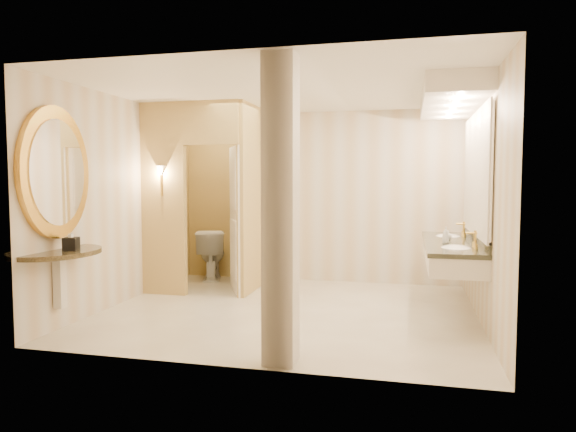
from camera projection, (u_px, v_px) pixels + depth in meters
name	position (u px, v px, depth m)	size (l,w,h in m)	color
floor	(289.00, 310.00, 6.38)	(4.50, 4.50, 0.00)	silver
ceiling	(289.00, 91.00, 6.19)	(4.50, 4.50, 0.00)	white
wall_back	(317.00, 197.00, 8.23)	(4.50, 0.02, 2.70)	beige
wall_front	(234.00, 212.00, 4.34)	(4.50, 0.02, 2.70)	beige
wall_left	(124.00, 200.00, 6.80)	(0.02, 4.00, 2.70)	beige
wall_right	(483.00, 204.00, 5.77)	(0.02, 4.00, 2.70)	beige
toilet_closet	(229.00, 196.00, 7.48)	(1.50, 1.55, 2.70)	tan
wall_sconce	(161.00, 172.00, 7.12)	(0.14, 0.14, 0.42)	gold
vanity	(455.00, 179.00, 6.20)	(0.75, 2.46, 2.09)	white
console_shelf	(55.00, 206.00, 5.44)	(1.08, 1.08, 1.99)	black
pillar	(281.00, 211.00, 4.47)	(0.28, 0.28, 2.70)	white
tissue_box	(71.00, 244.00, 5.43)	(0.14, 0.14, 0.14)	black
toilet	(211.00, 254.00, 8.45)	(0.46, 0.80, 0.82)	white
soap_bottle_a	(446.00, 238.00, 6.08)	(0.06, 0.06, 0.13)	beige
soap_bottle_b	(448.00, 235.00, 6.38)	(0.09, 0.09, 0.12)	silver
soap_bottle_c	(446.00, 235.00, 6.03)	(0.08, 0.08, 0.20)	#C6B28C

